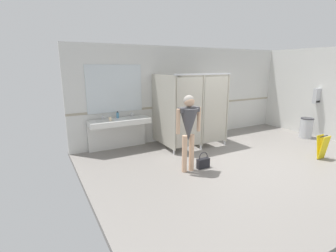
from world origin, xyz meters
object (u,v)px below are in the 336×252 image
trash_bin (306,128)px  soap_dispenser (118,115)px  handbag (203,163)px  wet_floor_sign (322,147)px  paper_towel_dispenser_upper (317,96)px  person_standing (189,124)px  paper_cup (110,119)px

trash_bin → soap_dispenser: 5.94m
handbag → wet_floor_sign: size_ratio=0.64×
paper_towel_dispenser_upper → person_standing: bearing=-175.9°
person_standing → wet_floor_sign: size_ratio=2.80×
soap_dispenser → wet_floor_sign: soap_dispenser is taller
soap_dispenser → paper_cup: soap_dispenser is taller
handbag → soap_dispenser: bearing=119.3°
paper_towel_dispenser_upper → trash_bin: bearing=179.9°
paper_towel_dispenser_upper → handbag: paper_towel_dispenser_upper is taller
trash_bin → soap_dispenser: (-5.62, 1.83, 0.63)m
paper_towel_dispenser_upper → paper_cup: bearing=166.0°
trash_bin → wet_floor_sign: (-1.45, -1.34, -0.01)m
trash_bin → wet_floor_sign: 1.98m
person_standing → paper_cup: bearing=120.6°
wet_floor_sign → handbag: bearing=162.0°
paper_towel_dispenser_upper → person_standing: size_ratio=0.28×
trash_bin → person_standing: size_ratio=0.39×
paper_cup → wet_floor_sign: (4.45, -2.90, -0.62)m
trash_bin → soap_dispenser: bearing=162.0°
paper_towel_dispenser_upper → paper_cup: size_ratio=4.69×
handbag → wet_floor_sign: bearing=-18.0°
handbag → wet_floor_sign: wet_floor_sign is taller
paper_cup → person_standing: bearing=-59.4°
paper_towel_dispenser_upper → paper_cup: (-6.26, 1.56, -0.40)m
person_standing → handbag: 1.01m
trash_bin → soap_dispenser: size_ratio=3.41×
paper_towel_dispenser_upper → person_standing: person_standing is taller
paper_cup → handbag: bearing=-51.8°
trash_bin → handbag: trash_bin is taller
paper_towel_dispenser_upper → trash_bin: 1.07m
paper_towel_dispenser_upper → wet_floor_sign: paper_towel_dispenser_upper is taller
person_standing → wet_floor_sign: bearing=-16.5°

